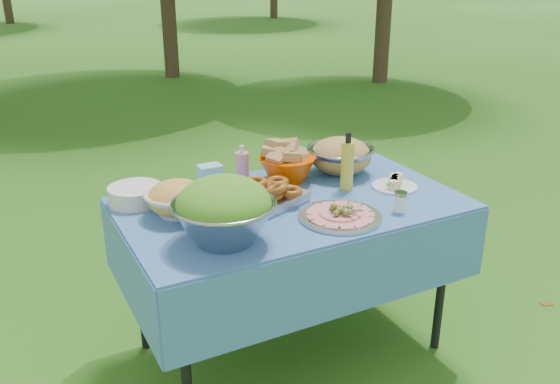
# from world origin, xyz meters

# --- Properties ---
(ground) EXTENTS (80.00, 80.00, 0.00)m
(ground) POSITION_xyz_m (0.00, 0.00, 0.00)
(ground) COLOR #1A3C0A
(ground) RESTS_ON ground
(picnic_table) EXTENTS (1.46, 0.86, 0.76)m
(picnic_table) POSITION_xyz_m (0.00, 0.00, 0.38)
(picnic_table) COLOR #71B4D9
(picnic_table) RESTS_ON ground
(salad_bowl) EXTENTS (0.46, 0.46, 0.25)m
(salad_bowl) POSITION_xyz_m (-0.40, -0.22, 0.89)
(salad_bowl) COLOR #93969B
(salad_bowl) RESTS_ON picnic_table
(pasta_bowl_white) EXTENTS (0.32, 0.32, 0.15)m
(pasta_bowl_white) POSITION_xyz_m (-0.48, 0.10, 0.84)
(pasta_bowl_white) COLOR silver
(pasta_bowl_white) RESTS_ON picnic_table
(plate_stack) EXTENTS (0.28, 0.28, 0.08)m
(plate_stack) POSITION_xyz_m (-0.60, 0.30, 0.80)
(plate_stack) COLOR silver
(plate_stack) RESTS_ON picnic_table
(wipes_box) EXTENTS (0.11, 0.08, 0.10)m
(wipes_box) POSITION_xyz_m (-0.24, 0.35, 0.81)
(wipes_box) COLOR #8ACADD
(wipes_box) RESTS_ON picnic_table
(sanitizer_bottle) EXTENTS (0.08, 0.08, 0.18)m
(sanitizer_bottle) POSITION_xyz_m (-0.09, 0.32, 0.85)
(sanitizer_bottle) COLOR pink
(sanitizer_bottle) RESTS_ON picnic_table
(bread_bowl) EXTENTS (0.34, 0.34, 0.18)m
(bread_bowl) POSITION_xyz_m (0.11, 0.24, 0.85)
(bread_bowl) COLOR #D84500
(bread_bowl) RESTS_ON picnic_table
(pasta_bowl_steel) EXTENTS (0.41, 0.41, 0.17)m
(pasta_bowl_steel) POSITION_xyz_m (0.39, 0.22, 0.85)
(pasta_bowl_steel) COLOR #93969B
(pasta_bowl_steel) RESTS_ON picnic_table
(fried_tray) EXTENTS (0.45, 0.38, 0.09)m
(fried_tray) POSITION_xyz_m (-0.14, 0.03, 0.81)
(fried_tray) COLOR #B7B6BC
(fried_tray) RESTS_ON picnic_table
(charcuterie_platter) EXTENTS (0.40, 0.40, 0.08)m
(charcuterie_platter) POSITION_xyz_m (0.10, -0.24, 0.80)
(charcuterie_platter) COLOR #A9AEB1
(charcuterie_platter) RESTS_ON picnic_table
(oil_bottle) EXTENTS (0.07, 0.07, 0.27)m
(oil_bottle) POSITION_xyz_m (0.30, 0.02, 0.89)
(oil_bottle) COLOR gold
(oil_bottle) RESTS_ON picnic_table
(cheese_plate) EXTENTS (0.27, 0.27, 0.06)m
(cheese_plate) POSITION_xyz_m (0.50, -0.07, 0.79)
(cheese_plate) COLOR silver
(cheese_plate) RESTS_ON picnic_table
(shaker) EXTENTS (0.06, 0.06, 0.09)m
(shaker) POSITION_xyz_m (0.36, -0.30, 0.80)
(shaker) COLOR white
(shaker) RESTS_ON picnic_table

